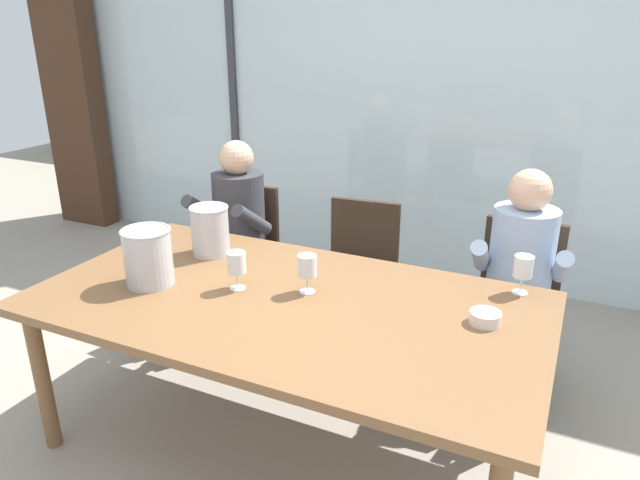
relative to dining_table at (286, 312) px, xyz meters
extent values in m
plane|color=#9E9384|center=(0.00, 1.00, -0.69)|extent=(14.00, 14.00, 0.00)
cube|color=silver|center=(0.00, 2.21, 0.61)|extent=(7.38, 0.03, 2.60)
cube|color=#38383D|center=(-1.66, 2.19, 0.61)|extent=(0.06, 0.06, 2.60)
cube|color=#386633|center=(0.00, 5.75, 0.07)|extent=(13.38, 2.40, 1.51)
cube|color=#472D1E|center=(-3.34, 2.03, 0.61)|extent=(0.56, 0.20, 2.60)
cube|color=brown|center=(0.00, 0.00, 0.05)|extent=(2.18, 1.17, 0.04)
cylinder|color=brown|center=(-0.99, -0.49, -0.33)|extent=(0.07, 0.07, 0.71)
cylinder|color=brown|center=(-0.99, 0.49, -0.33)|extent=(0.07, 0.07, 0.71)
cylinder|color=brown|center=(0.99, 0.49, -0.33)|extent=(0.07, 0.07, 0.71)
cube|color=#332319|center=(-0.86, 0.90, -0.24)|extent=(0.46, 0.46, 0.03)
cube|color=#332319|center=(-0.87, 1.10, -0.01)|extent=(0.42, 0.06, 0.42)
cylinder|color=#332319|center=(-1.04, 0.70, -0.47)|extent=(0.04, 0.04, 0.44)
cylinder|color=#332319|center=(-0.66, 0.72, -0.47)|extent=(0.04, 0.04, 0.44)
cylinder|color=#332319|center=(-1.06, 1.08, -0.47)|extent=(0.04, 0.04, 0.44)
cylinder|color=#332319|center=(-0.68, 1.10, -0.47)|extent=(0.04, 0.04, 0.44)
cube|color=#332319|center=(-0.04, 0.90, -0.24)|extent=(0.48, 0.48, 0.03)
cube|color=#332319|center=(-0.06, 1.10, -0.01)|extent=(0.42, 0.07, 0.42)
cylinder|color=#332319|center=(-0.21, 0.70, -0.47)|extent=(0.04, 0.04, 0.44)
cylinder|color=#332319|center=(0.17, 0.73, -0.47)|extent=(0.04, 0.04, 0.44)
cylinder|color=#332319|center=(-0.25, 1.08, -0.47)|extent=(0.04, 0.04, 0.44)
cylinder|color=#332319|center=(0.13, 1.11, -0.47)|extent=(0.04, 0.04, 0.44)
cube|color=#332319|center=(0.85, 0.92, -0.24)|extent=(0.44, 0.44, 0.03)
cube|color=#332319|center=(0.85, 1.12, -0.01)|extent=(0.42, 0.04, 0.42)
cylinder|color=#332319|center=(0.65, 0.74, -0.47)|extent=(0.04, 0.04, 0.44)
cylinder|color=#332319|center=(1.03, 0.73, -0.47)|extent=(0.04, 0.04, 0.44)
cylinder|color=#332319|center=(0.66, 1.12, -0.47)|extent=(0.04, 0.04, 0.44)
cylinder|color=#332319|center=(1.04, 1.11, -0.47)|extent=(0.04, 0.04, 0.44)
cylinder|color=#38383D|center=(-0.83, 0.94, 0.06)|extent=(0.35, 0.35, 0.52)
sphere|color=#DBAD89|center=(-0.83, 0.94, 0.41)|extent=(0.21, 0.21, 0.21)
cube|color=#47423D|center=(-0.94, 0.74, -0.20)|extent=(0.16, 0.41, 0.13)
cube|color=#47423D|center=(-0.76, 0.73, -0.20)|extent=(0.16, 0.41, 0.13)
cylinder|color=#47423D|center=(-0.96, 0.54, -0.46)|extent=(0.10, 0.10, 0.46)
cylinder|color=#47423D|center=(-0.78, 0.53, -0.46)|extent=(0.10, 0.10, 0.46)
cylinder|color=#38383D|center=(-1.03, 0.83, 0.08)|extent=(0.11, 0.33, 0.26)
cylinder|color=#38383D|center=(-0.66, 0.80, 0.08)|extent=(0.11, 0.33, 0.26)
cylinder|color=#9EB2D1|center=(0.86, 0.94, 0.06)|extent=(0.34, 0.34, 0.52)
sphere|color=#DBAD89|center=(0.86, 0.94, 0.41)|extent=(0.21, 0.21, 0.21)
cube|color=#47423D|center=(0.78, 0.73, -0.20)|extent=(0.16, 0.41, 0.13)
cube|color=#47423D|center=(0.96, 0.74, -0.20)|extent=(0.16, 0.41, 0.13)
cylinder|color=#47423D|center=(0.79, 0.53, -0.46)|extent=(0.10, 0.10, 0.46)
cylinder|color=#47423D|center=(0.97, 0.54, -0.46)|extent=(0.10, 0.10, 0.46)
cylinder|color=#9EB2D1|center=(0.67, 0.80, 0.08)|extent=(0.10, 0.33, 0.26)
cylinder|color=#9EB2D1|center=(1.05, 0.83, 0.08)|extent=(0.10, 0.33, 0.26)
cylinder|color=#B7B7BC|center=(-0.59, 0.30, 0.19)|extent=(0.19, 0.19, 0.25)
torus|color=silver|center=(-0.59, 0.30, 0.31)|extent=(0.20, 0.20, 0.01)
cylinder|color=#B7B7BC|center=(-0.63, -0.12, 0.19)|extent=(0.21, 0.21, 0.26)
torus|color=silver|center=(-0.63, -0.12, 0.32)|extent=(0.22, 0.22, 0.01)
cylinder|color=silver|center=(0.81, 0.15, 0.09)|extent=(0.12, 0.12, 0.05)
cylinder|color=silver|center=(0.06, 0.10, 0.07)|extent=(0.07, 0.07, 0.00)
cylinder|color=silver|center=(0.06, 0.10, 0.11)|extent=(0.01, 0.01, 0.07)
cylinder|color=silver|center=(0.06, 0.10, 0.19)|extent=(0.08, 0.08, 0.09)
cylinder|color=maroon|center=(0.06, 0.10, 0.17)|extent=(0.07, 0.07, 0.04)
cylinder|color=silver|center=(0.90, 0.49, 0.07)|extent=(0.07, 0.07, 0.00)
cylinder|color=silver|center=(0.90, 0.49, 0.11)|extent=(0.01, 0.01, 0.07)
cylinder|color=silver|center=(0.90, 0.49, 0.19)|extent=(0.08, 0.08, 0.09)
cylinder|color=#560C1E|center=(0.90, 0.49, 0.17)|extent=(0.07, 0.07, 0.04)
cylinder|color=silver|center=(-0.24, 0.00, 0.07)|extent=(0.07, 0.07, 0.00)
cylinder|color=silver|center=(-0.24, 0.00, 0.11)|extent=(0.01, 0.01, 0.07)
cylinder|color=silver|center=(-0.24, 0.00, 0.19)|extent=(0.08, 0.08, 0.09)
cylinder|color=#E0D184|center=(-0.24, 0.00, 0.17)|extent=(0.07, 0.07, 0.04)
camera|label=1|loc=(1.08, -1.94, 1.17)|focal=32.22mm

